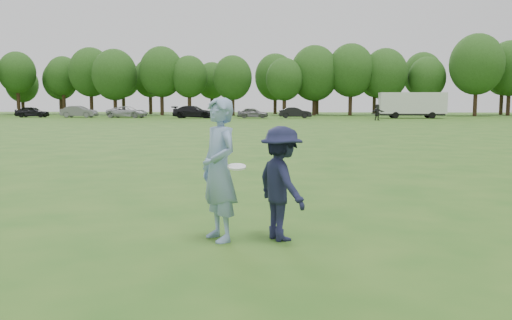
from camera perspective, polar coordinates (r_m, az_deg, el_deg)
The scene contains 13 objects.
ground at distance 8.07m, azimuth -2.56°, elevation -8.70°, with size 200.00×200.00×0.00m, color #275718.
thrower at distance 8.05m, azimuth -3.91°, elevation -1.02°, with size 0.78×0.51×2.13m, color #7F9DC5.
defender at distance 8.10m, azimuth 2.69°, elevation -2.47°, with size 1.10×0.63×1.71m, color #1A1D3A.
player_far_d at distance 61.36m, azimuth 12.65°, elevation 4.93°, with size 1.67×0.53×1.80m, color #252525.
car_a at distance 77.39m, azimuth -22.49°, elevation 4.71°, with size 1.72×4.27×1.45m, color black.
car_b at distance 74.39m, azimuth -18.13°, elevation 4.85°, with size 1.61×4.61×1.52m, color slate.
car_c at distance 71.92m, azimuth -13.37°, elevation 4.93°, with size 2.42×5.26×1.46m, color #BABBC0.
car_d at distance 68.69m, azimuth -6.57°, elevation 5.05°, with size 2.16×5.32×1.54m, color black.
car_e at distance 67.84m, azimuth -0.34°, elevation 4.98°, with size 1.56×3.88×1.32m, color slate.
car_f at distance 68.51m, azimuth 4.14°, elevation 4.99°, with size 1.43×4.10×1.35m, color black.
disc_in_play at distance 7.77m, azimuth -2.05°, elevation -0.71°, with size 0.32×0.31×0.09m.
cargo_trailer at distance 70.40m, azimuth 16.11°, elevation 5.69°, with size 9.00×2.75×3.20m.
treeline at distance 84.76m, azimuth 6.13°, elevation 8.97°, with size 130.35×18.39×11.74m.
Camera 1 is at (1.01, -7.74, 2.07)m, focal length 38.00 mm.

